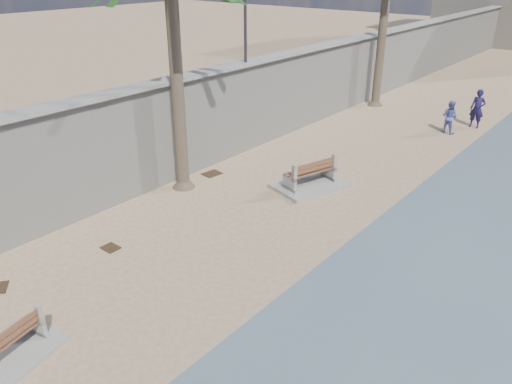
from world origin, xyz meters
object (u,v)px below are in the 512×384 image
Objects in this scene: bench_far at (310,176)px; person_a at (478,106)px; bench_near at (7,345)px; person_b at (450,115)px.

person_a reaches higher than bench_far.
person_a is at bearing 83.98° from bench_near.
bench_far is at bearing -102.39° from person_a.
person_a is 1.79m from person_b.
bench_far is at bearing 89.91° from bench_near.
person_b is (1.56, 19.78, 0.48)m from bench_near.
bench_near is 1.30× the size of person_b.
bench_near is 21.54m from person_a.
person_a is at bearing 78.19° from bench_far.
person_a is at bearing -102.35° from person_b.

